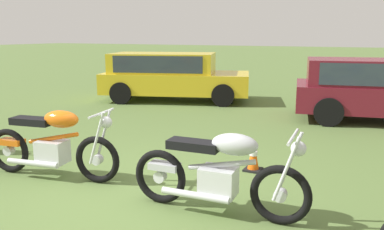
% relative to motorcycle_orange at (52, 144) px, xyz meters
% --- Properties ---
extents(ground_plane, '(120.00, 120.00, 0.00)m').
position_rel_motorcycle_orange_xyz_m(ground_plane, '(1.24, -0.08, -0.49)').
color(ground_plane, '#567038').
extents(motorcycle_orange, '(2.10, 0.75, 1.02)m').
position_rel_motorcycle_orange_xyz_m(motorcycle_orange, '(0.00, 0.00, 0.00)').
color(motorcycle_orange, black).
rests_on(motorcycle_orange, ground).
extents(motorcycle_silver, '(2.09, 0.64, 1.02)m').
position_rel_motorcycle_orange_xyz_m(motorcycle_silver, '(2.53, -0.02, -0.01)').
color(motorcycle_silver, black).
rests_on(motorcycle_silver, ground).
extents(car_yellow, '(4.70, 3.11, 1.43)m').
position_rel_motorcycle_orange_xyz_m(car_yellow, '(-1.78, 6.53, 0.34)').
color(car_yellow, gold).
rests_on(car_yellow, ground).
extents(car_burgundy, '(4.51, 2.61, 1.43)m').
position_rel_motorcycle_orange_xyz_m(car_burgundy, '(4.07, 6.12, 0.34)').
color(car_burgundy, maroon).
rests_on(car_burgundy, ground).
extents(traffic_cone, '(0.25, 0.25, 0.49)m').
position_rel_motorcycle_orange_xyz_m(traffic_cone, '(2.45, 1.53, -0.27)').
color(traffic_cone, '#EA590F').
rests_on(traffic_cone, ground).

